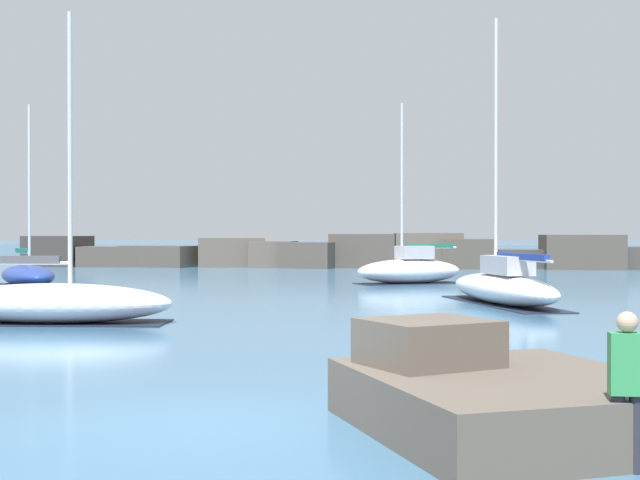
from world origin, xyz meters
name	(u,v)px	position (x,y,z in m)	size (l,w,h in m)	color
ground_plane	(203,425)	(0.00, 0.00, 0.00)	(600.00, 600.00, 0.00)	#3D6B8E
open_sea_beyond	(416,251)	(0.00, 112.57, 0.00)	(400.00, 116.00, 0.01)	#2D5B7F
breakwater_jetty	(418,254)	(1.56, 52.32, 0.99)	(57.32, 6.84, 2.46)	#383330
sailboat_moored_0	(28,275)	(-15.84, 27.92, 0.53)	(5.18, 5.96, 8.34)	navy
sailboat_moored_1	(503,286)	(5.21, 20.24, 0.63)	(4.30, 8.38, 10.03)	white
sailboat_moored_2	(52,302)	(-7.46, 12.00, 0.57)	(6.78, 2.75, 8.48)	silver
sailboat_moored_4	(410,269)	(1.63, 32.36, 0.70)	(5.74, 4.36, 8.75)	silver
person_on_rocks	(627,383)	(4.90, -1.62, 0.92)	(0.36, 0.22, 1.66)	#282833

